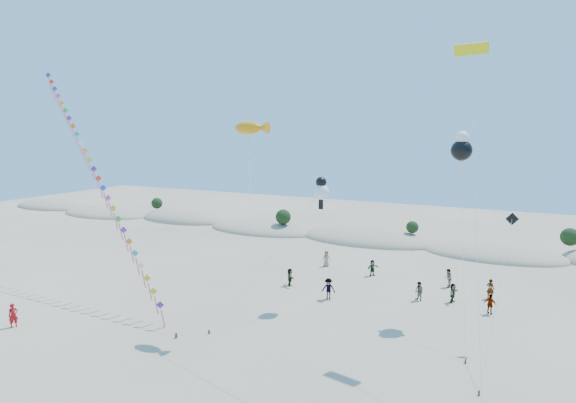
{
  "coord_description": "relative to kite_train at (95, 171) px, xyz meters",
  "views": [
    {
      "loc": [
        19.01,
        -17.22,
        14.7
      ],
      "look_at": [
        3.43,
        14.0,
        9.59
      ],
      "focal_mm": 30.0,
      "sensor_mm": 36.0,
      "label": 1
    }
  ],
  "objects": [
    {
      "name": "dark_kite",
      "position": [
        34.59,
        1.79,
        -4.91
      ],
      "size": [
        1.38,
        8.73,
        9.2
      ],
      "color": "#3F2D1E",
      "rests_on": "ground"
    },
    {
      "name": "dune_ridge",
      "position": [
        17.62,
        30.87,
        -10.95
      ],
      "size": [
        145.3,
        11.49,
        5.57
      ],
      "color": "gray",
      "rests_on": "ground"
    },
    {
      "name": "fish_kite",
      "position": [
        17.4,
        -1.02,
        3.83
      ],
      "size": [
        7.81,
        10.57,
        15.43
      ],
      "color": "#3F2D1E",
      "rests_on": "ground"
    },
    {
      "name": "cartoon_kite_low",
      "position": [
        20.27,
        5.32,
        -1.22
      ],
      "size": [
        5.52,
        10.24,
        10.96
      ],
      "color": "#3F2D1E",
      "rests_on": "ground"
    },
    {
      "name": "flyer_foreground",
      "position": [
        1.53,
        -9.75,
        -10.14
      ],
      "size": [
        0.65,
        0.79,
        1.85
      ],
      "primitive_type": "imported",
      "rotation": [
        0.0,
        0.0,
        1.22
      ],
      "color": "#A80D14",
      "rests_on": "ground"
    },
    {
      "name": "kite_train",
      "position": [
        0.0,
        0.0,
        0.0
      ],
      "size": [
        26.23,
        11.08,
        21.43
      ],
      "color": "#3F2D1E",
      "rests_on": "ground"
    },
    {
      "name": "parafoil_kite",
      "position": [
        31.78,
        3.29,
        8.61
      ],
      "size": [
        4.1,
        13.93,
        20.51
      ],
      "color": "#3F2D1E",
      "rests_on": "ground"
    },
    {
      "name": "beachgoers",
      "position": [
        26.86,
        11.35,
        -10.19
      ],
      "size": [
        28.94,
        10.58,
        1.91
      ],
      "color": "slate",
      "rests_on": "ground"
    },
    {
      "name": "cartoon_kite_high",
      "position": [
        30.9,
        8.1,
        2.34
      ],
      "size": [
        2.98,
        9.53,
        14.73
      ],
      "color": "#3F2D1E",
      "rests_on": "ground"
    }
  ]
}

